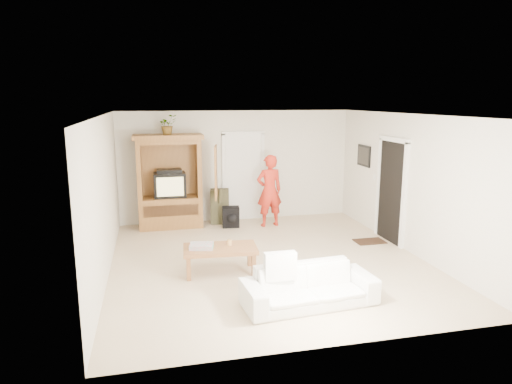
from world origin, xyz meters
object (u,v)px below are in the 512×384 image
at_px(armoire, 171,188).
at_px(coffee_table, 220,250).
at_px(sofa, 309,286).
at_px(man, 269,191).

relative_size(armoire, coffee_table, 1.67).
bearing_deg(coffee_table, sofa, -50.56).
bearing_deg(coffee_table, armoire, 106.18).
bearing_deg(sofa, armoire, 105.62).
distance_m(armoire, coffee_table, 3.16).
distance_m(man, sofa, 4.17).
bearing_deg(man, coffee_table, 54.11).
bearing_deg(armoire, sofa, -69.47).
xyz_separation_m(armoire, coffee_table, (0.65, -3.05, -0.52)).
bearing_deg(armoire, man, -10.98).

